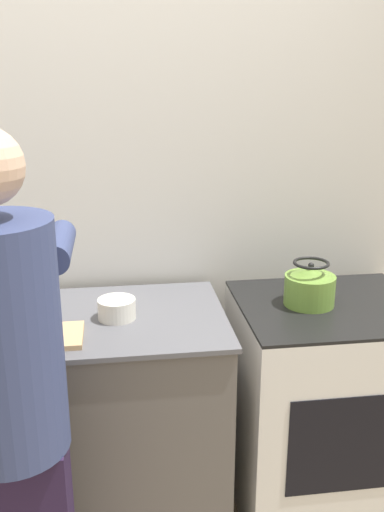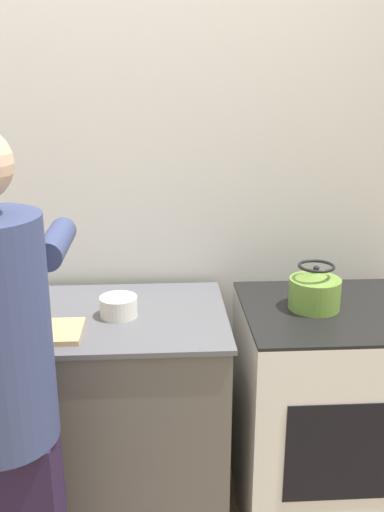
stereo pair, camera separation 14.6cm
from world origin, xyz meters
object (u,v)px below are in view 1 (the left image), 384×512
(oven, at_px, (323,406))
(cutting_board, at_px, (29,338))
(knife, at_px, (13,334))
(bowl_prep, at_px, (117,309))
(person, at_px, (11,404))
(kettle, at_px, (310,286))

(oven, bearing_deg, cutting_board, -171.78)
(cutting_board, xyz_separation_m, knife, (-0.05, 0.01, 0.01))
(bowl_prep, bearing_deg, person, -119.83)
(person, relative_size, knife, 7.60)
(knife, bearing_deg, kettle, -7.64)
(oven, relative_size, cutting_board, 2.53)
(oven, bearing_deg, bowl_prep, -178.58)
(cutting_board, xyz_separation_m, bowl_prep, (0.29, 0.14, 0.03))
(person, height_order, knife, person)
(kettle, bearing_deg, cutting_board, -170.36)
(person, xyz_separation_m, bowl_prep, (0.29, 0.51, 0.05))
(person, bearing_deg, bowl_prep, 60.17)
(kettle, bearing_deg, person, -152.00)
(person, relative_size, bowl_prep, 12.00)
(person, height_order, kettle, person)
(cutting_board, xyz_separation_m, kettle, (1.03, 0.17, 0.06))
(knife, distance_m, bowl_prep, 0.37)
(person, bearing_deg, cutting_board, 90.00)
(oven, relative_size, person, 0.55)
(kettle, height_order, bowl_prep, kettle)
(knife, relative_size, bowl_prep, 1.58)
(knife, relative_size, kettle, 1.12)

